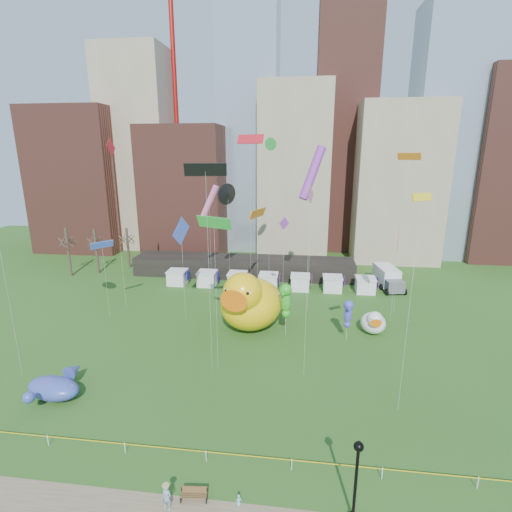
# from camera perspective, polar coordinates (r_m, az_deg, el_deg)

# --- Properties ---
(ground) EXTENTS (160.00, 160.00, 0.00)m
(ground) POSITION_cam_1_polar(r_m,az_deg,el_deg) (30.95, -7.38, -27.92)
(ground) COLOR #29561B
(ground) RESTS_ON ground
(skyline) EXTENTS (101.00, 23.00, 68.00)m
(skyline) POSITION_cam_1_polar(r_m,az_deg,el_deg) (82.90, 4.58, 15.43)
(skyline) COLOR brown
(skyline) RESTS_ON ground
(crane_left) EXTENTS (23.00, 1.00, 76.00)m
(crane_left) POSITION_cam_1_polar(r_m,az_deg,el_deg) (93.63, -11.80, 30.96)
(crane_left) COLOR red
(crane_left) RESTS_ON ground
(crane_right) EXTENTS (23.00, 1.00, 76.00)m
(crane_right) POSITION_cam_1_polar(r_m,az_deg,el_deg) (92.85, 25.94, 30.01)
(crane_right) COLOR red
(crane_right) RESTS_ON ground
(pavilion) EXTENTS (38.00, 6.00, 3.20)m
(pavilion) POSITION_cam_1_polar(r_m,az_deg,el_deg) (67.45, -1.88, -1.57)
(pavilion) COLOR black
(pavilion) RESTS_ON ground
(vendor_tents) EXTENTS (33.24, 2.80, 2.40)m
(vendor_tents) POSITION_cam_1_polar(r_m,az_deg,el_deg) (61.33, 1.89, -3.80)
(vendor_tents) COLOR white
(vendor_tents) RESTS_ON ground
(bare_trees) EXTENTS (8.44, 6.44, 8.50)m
(bare_trees) POSITION_cam_1_polar(r_m,az_deg,el_deg) (74.16, -22.48, 0.74)
(bare_trees) COLOR #382B21
(bare_trees) RESTS_ON ground
(caution_tape) EXTENTS (50.00, 0.06, 0.90)m
(caution_tape) POSITION_cam_1_polar(r_m,az_deg,el_deg) (30.49, -7.42, -26.99)
(caution_tape) COLOR white
(caution_tape) RESTS_ON ground
(big_duck) EXTENTS (9.21, 10.93, 7.80)m
(big_duck) POSITION_cam_1_polar(r_m,az_deg,el_deg) (46.82, -0.95, -6.75)
(big_duck) COLOR yellow
(big_duck) RESTS_ON ground
(small_duck) EXTENTS (3.10, 4.08, 3.10)m
(small_duck) POSITION_cam_1_polar(r_m,az_deg,el_deg) (48.62, 17.01, -9.35)
(small_duck) COLOR white
(small_duck) RESTS_ON ground
(seahorse_green) EXTENTS (1.72, 1.97, 6.47)m
(seahorse_green) POSITION_cam_1_polar(r_m,az_deg,el_deg) (44.82, 4.48, -6.22)
(seahorse_green) COLOR silver
(seahorse_green) RESTS_ON ground
(seahorse_purple) EXTENTS (1.12, 1.44, 4.97)m
(seahorse_purple) POSITION_cam_1_polar(r_m,az_deg,el_deg) (45.16, 13.49, -8.04)
(seahorse_purple) COLOR silver
(seahorse_purple) RESTS_ON ground
(whale_inflatable) EXTENTS (5.32, 6.44, 2.20)m
(whale_inflatable) POSITION_cam_1_polar(r_m,az_deg,el_deg) (40.10, -27.65, -16.77)
(whale_inflatable) COLOR #4F3DA7
(whale_inflatable) RESTS_ON ground
(park_bench) EXTENTS (1.69, 0.68, 0.84)m
(park_bench) POSITION_cam_1_polar(r_m,az_deg,el_deg) (28.50, -9.15, -31.42)
(park_bench) COLOR #51321C
(park_bench) RESTS_ON footpath
(lamppost) EXTENTS (0.58, 0.58, 5.57)m
(lamppost) POSITION_cam_1_polar(r_m,az_deg,el_deg) (25.87, 14.67, -28.55)
(lamppost) COLOR black
(lamppost) RESTS_ON footpath
(box_truck) EXTENTS (3.97, 7.79, 3.16)m
(box_truck) POSITION_cam_1_polar(r_m,az_deg,el_deg) (65.17, 18.91, -3.01)
(box_truck) COLOR white
(box_truck) RESTS_ON ground
(woman) EXTENTS (0.70, 0.53, 1.70)m
(woman) POSITION_cam_1_polar(r_m,az_deg,el_deg) (28.02, -13.10, -31.50)
(woman) COLOR silver
(woman) RESTS_ON footpath
(toddler) EXTENTS (0.34, 0.29, 0.80)m
(toddler) POSITION_cam_1_polar(r_m,az_deg,el_deg) (27.99, -2.56, -32.44)
(toddler) COLOR silver
(toddler) RESTS_ON footpath
(kite_0) EXTENTS (0.83, 3.24, 12.49)m
(kite_0) POSITION_cam_1_polar(r_m,az_deg,el_deg) (49.88, 20.31, 2.28)
(kite_0) COLOR silver
(kite_0) RESTS_ON ground
(kite_1) EXTENTS (0.58, 1.74, 18.52)m
(kite_1) POSITION_cam_1_polar(r_m,az_deg,el_deg) (33.80, 8.01, 7.88)
(kite_1) COLOR silver
(kite_1) RESTS_ON ground
(kite_2) EXTENTS (3.72, 1.27, 20.14)m
(kite_2) POSITION_cam_1_polar(r_m,az_deg,el_deg) (34.57, -7.49, 12.41)
(kite_2) COLOR silver
(kite_2) RESTS_ON ground
(kite_3) EXTENTS (3.53, 1.90, 15.42)m
(kite_3) POSITION_cam_1_polar(r_m,az_deg,el_deg) (35.28, -6.25, 4.87)
(kite_3) COLOR silver
(kite_3) RESTS_ON ground
(kite_5) EXTENTS (1.11, 3.30, 13.53)m
(kite_5) POSITION_cam_1_polar(r_m,az_deg,el_deg) (47.49, -11.03, 3.53)
(kite_5) COLOR silver
(kite_5) RESTS_ON ground
(kite_6) EXTENTS (1.76, 3.67, 14.15)m
(kite_6) POSITION_cam_1_polar(r_m,az_deg,el_deg) (48.76, 0.25, 6.31)
(kite_6) COLOR silver
(kite_6) RESTS_ON ground
(kite_7) EXTENTS (3.67, 3.51, 21.86)m
(kite_7) POSITION_cam_1_polar(r_m,az_deg,el_deg) (49.42, 8.36, 12.07)
(kite_7) COLOR silver
(kite_7) RESTS_ON ground
(kite_8) EXTENTS (3.51, 1.98, 23.10)m
(kite_8) POSITION_cam_1_polar(r_m,az_deg,el_deg) (48.84, -0.85, 16.78)
(kite_8) COLOR silver
(kite_8) RESTS_ON ground
(kite_9) EXTENTS (3.04, 1.08, 16.60)m
(kite_9) POSITION_cam_1_polar(r_m,az_deg,el_deg) (55.53, -6.96, 7.84)
(kite_9) COLOR silver
(kite_9) RESTS_ON ground
(kite_10) EXTENTS (1.37, 2.75, 17.05)m
(kite_10) POSITION_cam_1_polar(r_m,az_deg,el_deg) (51.53, -4.15, 9.10)
(kite_10) COLOR silver
(kite_10) RESTS_ON ground
(kite_11) EXTENTS (1.12, 1.58, 22.95)m
(kite_11) POSITION_cam_1_polar(r_m,az_deg,el_deg) (55.59, 2.10, 16.14)
(kite_11) COLOR silver
(kite_11) RESTS_ON ground
(kite_12) EXTENTS (1.73, 1.33, 18.22)m
(kite_12) POSITION_cam_1_polar(r_m,az_deg,el_deg) (30.56, 23.30, 7.46)
(kite_12) COLOR silver
(kite_12) RESTS_ON ground
(kite_13) EXTENTS (2.10, 2.50, 10.31)m
(kite_13) POSITION_cam_1_polar(r_m,az_deg,el_deg) (51.65, -21.85, 1.52)
(kite_13) COLOR silver
(kite_13) RESTS_ON ground
(kite_14) EXTENTS (2.58, 2.01, 20.96)m
(kite_14) POSITION_cam_1_polar(r_m,az_deg,el_deg) (52.19, 21.73, 13.37)
(kite_14) COLOR silver
(kite_14) RESTS_ON ground
(kite_15) EXTENTS (1.23, 0.98, 13.68)m
(kite_15) POSITION_cam_1_polar(r_m,az_deg,el_deg) (45.60, 4.17, 4.14)
(kite_15) COLOR silver
(kite_15) RESTS_ON ground
(kite_16) EXTENTS (0.04, 2.27, 22.79)m
(kite_16) POSITION_cam_1_polar(r_m,az_deg,el_deg) (53.59, -20.64, 14.10)
(kite_16) COLOR silver
(kite_16) RESTS_ON ground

